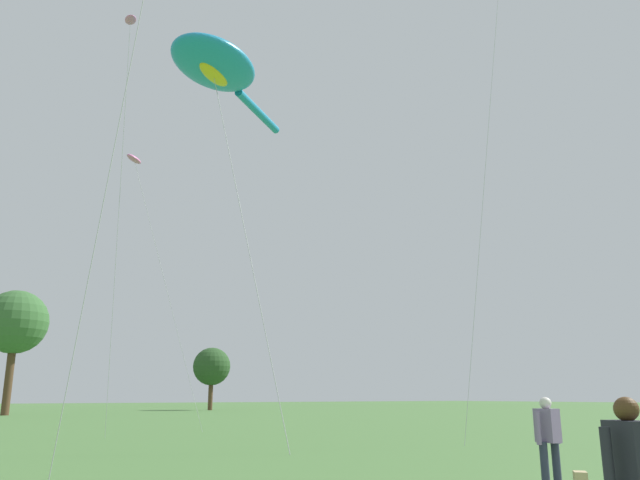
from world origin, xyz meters
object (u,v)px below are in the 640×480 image
Objects in this scene: tree_oak_right at (15,323)px; tree_broad_distant at (212,367)px; person_grey_haired_man at (634,478)px; person_dark_jacket at (548,436)px; small_kite_box_yellow at (134,161)px; big_show_kite at (216,67)px; small_kite_diamond_red at (130,35)px.

tree_broad_distant is (23.39, 9.05, -2.98)m from tree_oak_right.
tree_broad_distant reaches higher than person_grey_haired_man.
small_kite_box_yellow reaches higher than person_dark_jacket.
small_kite_box_yellow is at bearing -88.75° from tree_oak_right.
person_dark_jacket is at bearing -88.44° from tree_oak_right.
big_show_kite is at bearing 41.50° from small_kite_box_yellow.
tree_oak_right is at bearing 5.23° from person_dark_jacket.
big_show_kite is at bearing 6.57° from person_dark_jacket.
person_grey_haired_man reaches higher than person_dark_jacket.
tree_oak_right is at bearing -126.07° from big_show_kite.
big_show_kite is 41.04m from tree_oak_right.
big_show_kite reaches higher than tree_oak_right.
person_grey_haired_man is (-4.55, -4.27, 0.01)m from person_dark_jacket.
small_kite_diamond_red reaches higher than person_grey_haired_man.
tree_broad_distant is (21.90, 63.62, 4.13)m from person_dark_jacket.
small_kite_box_yellow reaches higher than tree_broad_distant.
person_grey_haired_man is 72.97m from tree_broad_distant.
small_kite_diamond_red reaches higher than person_dark_jacket.
person_grey_haired_man is at bearing 33.40° from small_kite_box_yellow.
small_kite_box_yellow is (-0.82, 24.15, 12.97)m from person_dark_jacket.
small_kite_diamond_red is at bearing -64.46° from big_show_kite.
small_kite_diamond_red is (-3.17, 1.63, 1.24)m from big_show_kite.
small_kite_diamond_red is at bearing -118.30° from tree_broad_distant.
person_dark_jacket is at bearing 55.73° from big_show_kite.
big_show_kite is 1.07× the size of small_kite_box_yellow.
small_kite_box_yellow is at bearing 12.57° from person_grey_haired_man.
small_kite_diamond_red is at bearing 18.12° from person_grey_haired_man.
tree_oak_right reaches higher than person_grey_haired_man.
small_kite_diamond_red is 9.21m from small_kite_box_yellow.
small_kite_box_yellow is (3.73, 28.42, 12.96)m from person_grey_haired_man.
person_grey_haired_man is (-3.84, -18.36, -13.86)m from big_show_kite.
person_grey_haired_man is 59.34m from tree_oak_right.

